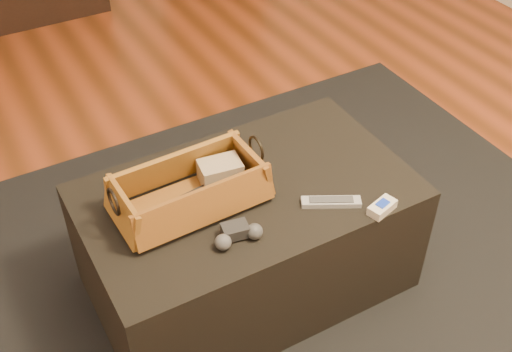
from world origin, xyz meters
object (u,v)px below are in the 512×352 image
game_controller (237,234)px  cream_gadget (382,207)px  ottoman (248,238)px  tv_remote (186,203)px  silver_remote (331,202)px  wicker_basket (190,191)px

game_controller → cream_gadget: bearing=-13.6°
ottoman → cream_gadget: 0.46m
tv_remote → silver_remote: tv_remote is taller
tv_remote → cream_gadget: size_ratio=2.43×
ottoman → cream_gadget: bearing=-42.7°
game_controller → silver_remote: game_controller is taller
game_controller → silver_remote: (0.31, -0.00, -0.01)m
wicker_basket → tv_remote: bearing=-141.1°
tv_remote → wicker_basket: wicker_basket is taller
wicker_basket → cream_gadget: size_ratio=4.70×
tv_remote → cream_gadget: 0.57m
ottoman → game_controller: bearing=-125.6°
ottoman → tv_remote: tv_remote is taller
tv_remote → silver_remote: bearing=-33.6°
tv_remote → game_controller: size_ratio=1.65×
silver_remote → ottoman: bearing=136.1°
tv_remote → wicker_basket: 0.04m
silver_remote → cream_gadget: bearing=-40.7°
wicker_basket → game_controller: size_ratio=3.21×
tv_remote → game_controller: 0.19m
ottoman → tv_remote: bearing=178.6°
silver_remote → cream_gadget: cream_gadget is taller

